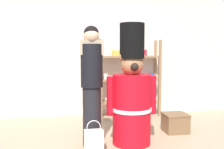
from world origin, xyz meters
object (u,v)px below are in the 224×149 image
at_px(teddy_bear_guard, 132,95).
at_px(display_crate, 175,123).
at_px(shopping_bag, 94,141).
at_px(person_shopper, 92,82).
at_px(merchandise_shelf, 129,78).

relative_size(teddy_bear_guard, display_crate, 4.47).
bearing_deg(shopping_bag, display_crate, 25.54).
bearing_deg(display_crate, teddy_bear_guard, -154.53).
distance_m(teddy_bear_guard, person_shopper, 0.60).
xyz_separation_m(teddy_bear_guard, person_shopper, (-0.57, 0.01, 0.20)).
bearing_deg(person_shopper, display_crate, 15.35).
relative_size(merchandise_shelf, teddy_bear_guard, 0.91).
distance_m(merchandise_shelf, person_shopper, 1.83).
bearing_deg(merchandise_shelf, shopping_bag, -116.01).
height_order(merchandise_shelf, display_crate, merchandise_shelf).
distance_m(merchandise_shelf, teddy_bear_guard, 1.64).
relative_size(person_shopper, display_crate, 4.36).
xyz_separation_m(merchandise_shelf, teddy_bear_guard, (-0.34, -1.60, -0.08)).
bearing_deg(teddy_bear_guard, display_crate, 25.47).
bearing_deg(merchandise_shelf, person_shopper, -119.85).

